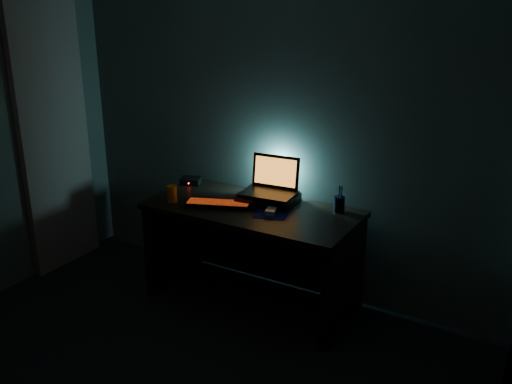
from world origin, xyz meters
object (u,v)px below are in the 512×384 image
mouse (271,211)px  pen_cup (339,204)px  juice_glass (172,194)px  router (191,181)px  laptop (271,185)px  keyboard (218,204)px

mouse → pen_cup: bearing=20.0°
pen_cup → juice_glass: 1.19m
mouse → router: (-0.86, 0.24, 0.00)m
laptop → pen_cup: (0.51, 0.04, -0.07)m
keyboard → router: size_ratio=2.59×
laptop → router: 0.73m
pen_cup → keyboard: bearing=-157.5°
keyboard → juice_glass: size_ratio=3.96×
keyboard → pen_cup: size_ratio=4.49×
mouse → juice_glass: 0.75m
laptop → juice_glass: (-0.60, -0.38, -0.06)m
pen_cup → router: bearing=-178.6°
pen_cup → laptop: bearing=-175.4°
keyboard → router: bearing=125.9°
keyboard → juice_glass: bearing=175.5°
laptop → juice_glass: laptop is taller
pen_cup → juice_glass: juice_glass is taller
router → mouse: bearing=-37.2°
mouse → router: bearing=148.3°
laptop → router: (-0.73, 0.01, -0.09)m
router → keyboard: bearing=-54.0°
mouse → keyboard: bearing=171.0°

